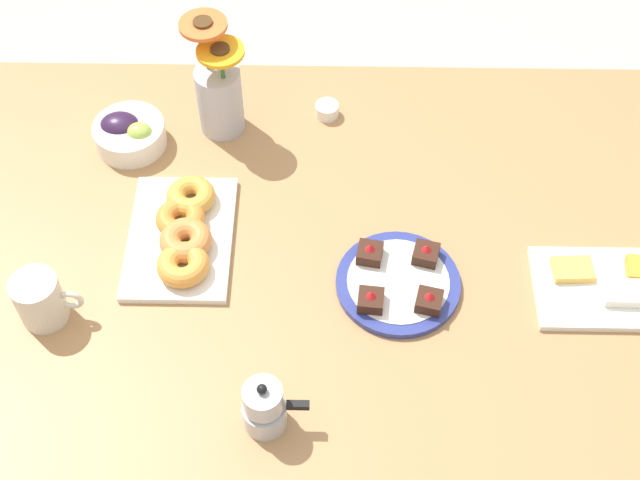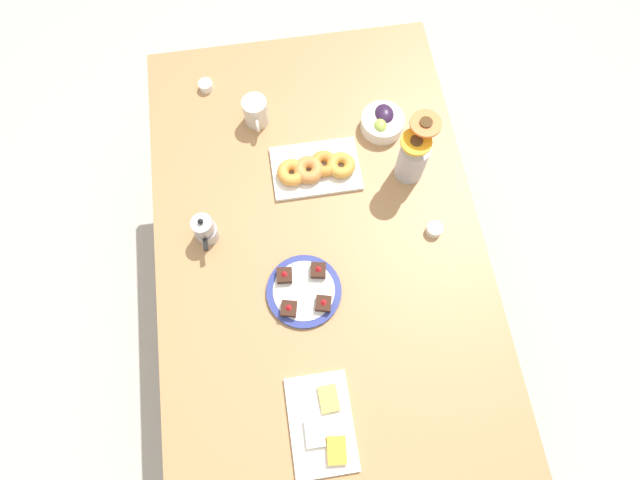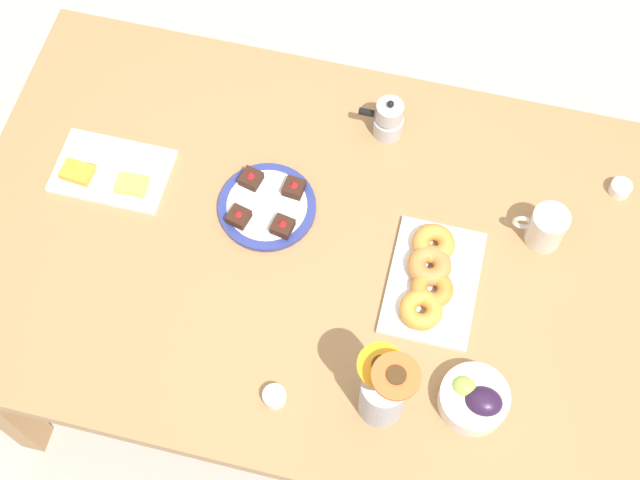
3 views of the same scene
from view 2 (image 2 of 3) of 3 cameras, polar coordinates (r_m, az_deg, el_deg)
ground_plane at (r=2.23m, az=-0.00°, el=-6.98°), size 6.00×6.00×0.00m
dining_table at (r=1.60m, az=-0.00°, el=-1.56°), size 1.60×1.00×0.74m
coffee_mug at (r=1.69m, az=-7.36°, el=14.36°), size 0.12×0.08×0.10m
grape_bowl at (r=1.69m, az=7.16°, el=13.28°), size 0.14×0.14×0.07m
cheese_platter at (r=1.42m, az=0.29°, el=-20.39°), size 0.26×0.17×0.03m
croissant_platter at (r=1.60m, az=-0.51°, el=8.20°), size 0.19×0.28×0.05m
jam_cup_honey at (r=1.56m, az=12.95°, el=1.22°), size 0.05×0.05×0.03m
jam_cup_berry at (r=1.83m, az=-12.92°, el=16.85°), size 0.05×0.05×0.03m
dessert_plate at (r=1.47m, az=-1.85°, el=-5.83°), size 0.22×0.22×0.05m
flower_vase at (r=1.57m, az=10.55°, el=9.21°), size 0.12×0.12×0.26m
moka_pot at (r=1.52m, az=-13.00°, el=1.17°), size 0.11×0.07×0.12m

